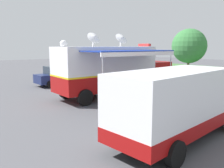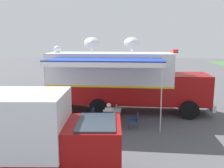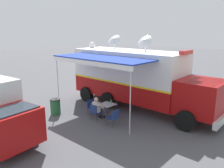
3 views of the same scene
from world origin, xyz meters
name	(u,v)px [view 1 (image 1 of 3)]	position (x,y,z in m)	size (l,w,h in m)	color
ground_plane	(107,97)	(0.00, 0.00, 0.00)	(100.00, 100.00, 0.00)	#515156
lot_stripe	(81,88)	(-3.95, 0.19, 0.00)	(0.12, 4.80, 0.01)	silver
command_truck	(115,69)	(0.02, 0.75, 1.95)	(4.95, 9.52, 4.53)	#9E0F0F
folding_table	(134,92)	(2.39, 0.46, 0.67)	(0.81, 0.81, 0.73)	silver
water_bottle	(134,89)	(2.22, 0.61, 0.83)	(0.07, 0.07, 0.22)	#3F9959
folding_chair_at_table	(142,97)	(3.19, 0.33, 0.51)	(0.49, 0.49, 0.87)	navy
folding_chair_beside_table	(128,97)	(2.75, -0.39, 0.51)	(0.49, 0.49, 0.87)	navy
folding_chair_spare_by_truck	(155,94)	(3.12, 1.61, 0.51)	(0.49, 0.49, 0.87)	navy
seated_responder	(139,94)	(3.00, 0.33, 0.65)	(0.66, 0.56, 1.25)	silver
trash_bin	(122,106)	(4.12, -1.98, 0.46)	(0.57, 0.57, 0.91)	#235B33
support_truck	(180,104)	(7.98, -2.37, 1.39)	(2.94, 6.99, 2.70)	white
car_behind_truck	(59,76)	(-6.62, -0.54, 0.88)	(2.12, 4.25, 1.76)	navy
tree_far_left	(189,46)	(-6.36, 18.47, 3.53)	(4.66, 4.66, 5.87)	brown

